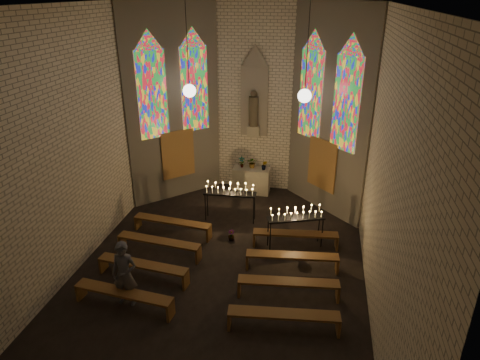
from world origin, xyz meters
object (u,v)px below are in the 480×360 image
at_px(votive_stand_right, 296,215).
at_px(altar, 251,180).
at_px(aisle_flower_pot, 231,235).
at_px(votive_stand_left, 230,191).
at_px(visitor, 125,274).

bearing_deg(votive_stand_right, altar, 99.14).
bearing_deg(aisle_flower_pot, votive_stand_right, 1.37).
xyz_separation_m(altar, votive_stand_left, (-0.34, -2.31, 0.61)).
bearing_deg(votive_stand_left, votive_stand_right, -30.69).
bearing_deg(aisle_flower_pot, altar, 89.49).
height_order(altar, votive_stand_left, votive_stand_left).
relative_size(aisle_flower_pot, votive_stand_right, 0.20).
xyz_separation_m(altar, visitor, (-1.98, -6.98, 0.38)).
xyz_separation_m(aisle_flower_pot, votive_stand_right, (1.99, 0.05, 0.91)).
xyz_separation_m(aisle_flower_pot, votive_stand_left, (-0.31, 1.28, 0.93)).
xyz_separation_m(votive_stand_right, visitor, (-3.94, -3.44, -0.20)).
distance_m(altar, votive_stand_right, 4.10).
xyz_separation_m(altar, aisle_flower_pot, (-0.03, -3.60, -0.32)).
distance_m(altar, aisle_flower_pot, 3.61).
bearing_deg(visitor, altar, 72.14).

